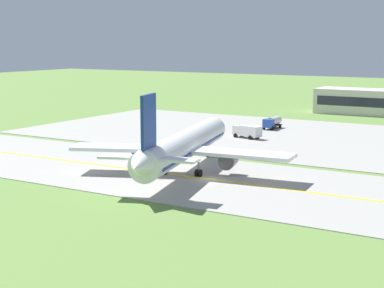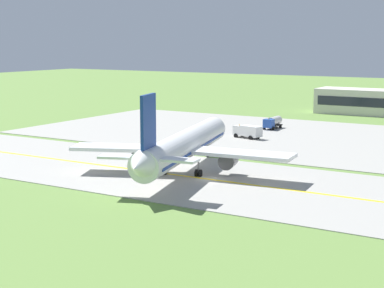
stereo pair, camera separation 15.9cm
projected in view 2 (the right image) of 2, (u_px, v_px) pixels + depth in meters
The scene contains 7 objects.
ground_plane at pixel (210, 180), 85.35m from camera, with size 500.00×500.00×0.00m, color olive.
taxiway_strip at pixel (210, 180), 85.34m from camera, with size 240.00×28.00×0.10m, color #9E9B93.
apron_pad at pixel (367, 143), 115.74m from camera, with size 140.00×52.00×0.10m, color #9E9B93.
taxiway_centreline at pixel (210, 179), 85.33m from camera, with size 220.00×0.60×0.01m, color yellow.
airplane_lead at pixel (184, 146), 88.71m from camera, with size 32.01×39.11×12.70m.
service_truck_baggage at pixel (273, 122), 134.14m from camera, with size 2.41×6.02×2.65m.
service_truck_fuel at pixel (248, 131), 121.15m from camera, with size 6.32×3.53×2.60m.
Camera 2 is at (40.84, -72.71, 19.00)m, focal length 57.99 mm.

